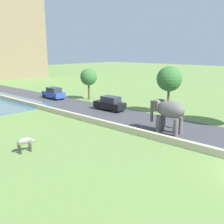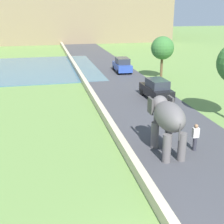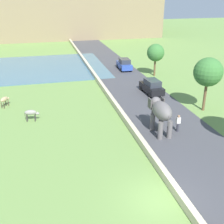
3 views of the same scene
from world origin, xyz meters
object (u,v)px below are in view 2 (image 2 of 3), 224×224
object	(u,v)px
elephant	(167,118)
car_black	(156,89)
person_beside_elephant	(195,137)
car_blue	(122,65)

from	to	relation	value
elephant	car_black	bearing A→B (deg)	72.31
elephant	person_beside_elephant	size ratio (longest dim) A/B	2.13
person_beside_elephant	car_black	world-z (taller)	car_black
elephant	car_blue	distance (m)	21.85
person_beside_elephant	elephant	bearing A→B (deg)	173.56
elephant	car_black	xyz separation A→B (m)	(3.15, 9.88, -1.14)
elephant	car_blue	bearing A→B (deg)	81.70
car_blue	elephant	bearing A→B (deg)	-98.30
elephant	car_blue	world-z (taller)	elephant
elephant	person_beside_elephant	bearing A→B (deg)	-6.44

